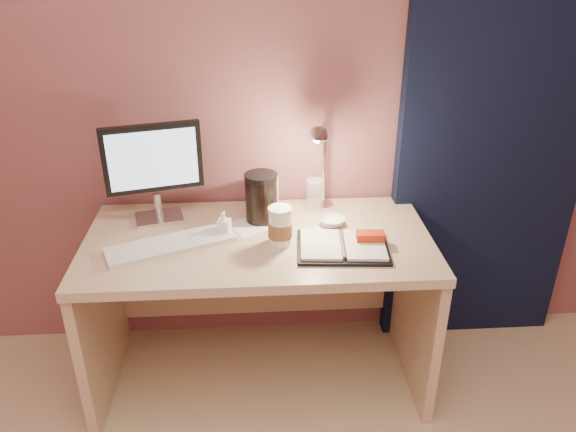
{
  "coord_description": "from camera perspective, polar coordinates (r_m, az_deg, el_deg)",
  "views": [
    {
      "loc": [
        -0.01,
        -0.6,
        1.83
      ],
      "look_at": [
        0.12,
        1.33,
        0.85
      ],
      "focal_mm": 35.0,
      "sensor_mm": 36.0,
      "label": 1
    }
  ],
  "objects": [
    {
      "name": "clear_cup",
      "position": [
        2.46,
        2.74,
        2.11
      ],
      "size": [
        0.08,
        0.08,
        0.14
      ],
      "primitive_type": "cylinder",
      "color": "white",
      "rests_on": "desk"
    },
    {
      "name": "planner",
      "position": [
        2.19,
        5.81,
        -3.0
      ],
      "size": [
        0.37,
        0.29,
        0.05
      ],
      "rotation": [
        0.0,
        0.0,
        -0.08
      ],
      "color": "black",
      "rests_on": "desk"
    },
    {
      "name": "product_box",
      "position": [
        2.45,
        -2.63,
        2.32
      ],
      "size": [
        0.14,
        0.13,
        0.17
      ],
      "primitive_type": "cube",
      "rotation": [
        0.0,
        0.0,
        0.43
      ],
      "color": "silver",
      "rests_on": "desk"
    },
    {
      "name": "monitor",
      "position": [
        2.37,
        -13.56,
        5.16
      ],
      "size": [
        0.39,
        0.18,
        0.42
      ],
      "rotation": [
        0.0,
        0.0,
        0.25
      ],
      "color": "silver",
      "rests_on": "desk"
    },
    {
      "name": "keyboard",
      "position": [
        2.24,
        -11.8,
        -2.86
      ],
      "size": [
        0.52,
        0.33,
        0.02
      ],
      "primitive_type": "cube",
      "rotation": [
        0.0,
        0.0,
        0.39
      ],
      "color": "white",
      "rests_on": "desk"
    },
    {
      "name": "desk",
      "position": [
        2.45,
        -2.95,
        -6.0
      ],
      "size": [
        1.4,
        0.7,
        0.73
      ],
      "color": "beige",
      "rests_on": "ground"
    },
    {
      "name": "room",
      "position": [
        2.58,
        18.57,
        9.86
      ],
      "size": [
        3.5,
        3.5,
        3.5
      ],
      "color": "#C6B28E",
      "rests_on": "ground"
    },
    {
      "name": "paper_a",
      "position": [
        2.27,
        3.25,
        -2.12
      ],
      "size": [
        0.2,
        0.2,
        0.0
      ],
      "primitive_type": "cube",
      "rotation": [
        0.0,
        0.0,
        0.4
      ],
      "color": "white",
      "rests_on": "desk"
    },
    {
      "name": "bowl",
      "position": [
        2.36,
        4.46,
        -0.6
      ],
      "size": [
        0.14,
        0.14,
        0.03
      ],
      "primitive_type": "imported",
      "rotation": [
        0.0,
        0.0,
        -0.34
      ],
      "color": "white",
      "rests_on": "desk"
    },
    {
      "name": "desk_lamp",
      "position": [
        2.33,
        4.81,
        5.68
      ],
      "size": [
        0.15,
        0.26,
        0.42
      ],
      "rotation": [
        0.0,
        0.0,
        -0.31
      ],
      "color": "silver",
      "rests_on": "desk"
    },
    {
      "name": "lotion_bottle",
      "position": [
        2.27,
        -6.51,
        -0.78
      ],
      "size": [
        0.06,
        0.06,
        0.11
      ],
      "primitive_type": "imported",
      "rotation": [
        0.0,
        0.0,
        -0.3
      ],
      "color": "white",
      "rests_on": "desk"
    },
    {
      "name": "paper_c",
      "position": [
        2.35,
        -3.9,
        -1.04
      ],
      "size": [
        0.21,
        0.21,
        0.0
      ],
      "primitive_type": "cube",
      "rotation": [
        0.0,
        0.0,
        0.53
      ],
      "color": "white",
      "rests_on": "desk"
    },
    {
      "name": "coffee_cup",
      "position": [
        2.2,
        -0.82,
        -1.09
      ],
      "size": [
        0.1,
        0.1,
        0.15
      ],
      "color": "white",
      "rests_on": "desk"
    },
    {
      "name": "dark_jar",
      "position": [
        2.36,
        -2.73,
        1.64
      ],
      "size": [
        0.13,
        0.13,
        0.19
      ],
      "primitive_type": "cylinder",
      "color": "black",
      "rests_on": "desk"
    }
  ]
}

